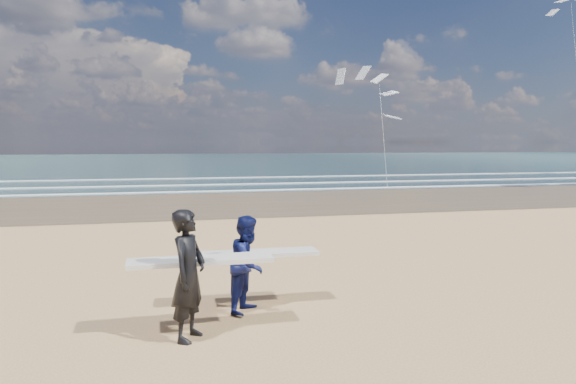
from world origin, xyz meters
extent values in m
cube|color=brown|center=(20.00, 18.00, 0.01)|extent=(220.00, 12.00, 0.01)
cube|color=#193037|center=(20.00, 72.00, 0.01)|extent=(220.00, 100.00, 0.02)
cube|color=white|center=(20.00, 22.80, 0.05)|extent=(220.00, 0.50, 0.05)
cube|color=white|center=(20.00, 27.50, 0.05)|extent=(220.00, 0.50, 0.05)
cube|color=white|center=(20.00, 34.00, 0.05)|extent=(220.00, 0.50, 0.05)
imported|color=black|center=(-0.75, 0.35, 0.97)|extent=(0.73, 0.84, 1.93)
cube|color=silver|center=(-0.55, 0.70, 1.10)|extent=(2.21, 0.57, 0.07)
imported|color=#0B1141|center=(0.29, 1.40, 0.83)|extent=(0.97, 1.02, 1.66)
cube|color=silver|center=(0.49, 1.75, 0.92)|extent=(2.20, 0.54, 0.07)
cube|color=slate|center=(12.54, 23.05, 0.05)|extent=(0.12, 0.12, 0.10)
camera|label=1|loc=(-1.00, -7.13, 2.90)|focal=32.00mm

